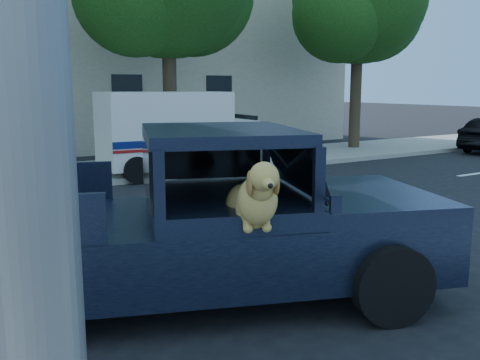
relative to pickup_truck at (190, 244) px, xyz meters
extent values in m
plane|color=black|center=(-0.59, 0.66, -0.70)|extent=(120.00, 120.00, 0.00)
cube|color=gray|center=(-0.59, 9.86, -0.63)|extent=(60.00, 4.00, 0.15)
cylinder|color=#332619|center=(4.41, 10.26, 1.50)|extent=(0.44, 0.44, 4.40)
cylinder|color=#332619|center=(12.41, 10.26, 1.50)|extent=(0.44, 0.44, 4.40)
sphere|color=black|center=(11.21, 9.96, 4.50)|extent=(3.60, 3.60, 3.60)
sphere|color=black|center=(13.41, 10.56, 4.80)|extent=(4.00, 4.00, 4.00)
cube|color=beige|center=(2.41, 17.16, 3.80)|extent=(26.00, 6.00, 9.00)
cube|color=black|center=(0.10, -0.01, 0.00)|extent=(6.22, 4.06, 0.74)
cube|color=black|center=(2.04, -0.70, 0.46)|extent=(2.33, 2.67, 0.18)
cube|color=black|center=(0.36, -0.10, 1.31)|extent=(2.35, 2.60, 0.13)
cube|color=black|center=(1.21, -0.41, 0.92)|extent=(0.92, 1.90, 0.63)
cube|color=black|center=(0.40, -0.65, 0.21)|extent=(0.79, 0.79, 0.42)
cube|color=black|center=(0.73, -1.72, 0.73)|extent=(0.12, 0.09, 0.18)
cube|color=silver|center=(3.92, 8.67, -0.13)|extent=(4.50, 2.25, 0.52)
cube|color=silver|center=(3.50, 8.70, 0.92)|extent=(3.67, 2.20, 1.57)
cube|color=silver|center=(5.64, 8.57, 0.50)|extent=(1.06, 1.99, 0.73)
cube|color=#0B1754|center=(3.44, 7.70, 0.34)|extent=(3.55, 0.24, 0.19)
cube|color=#9E0F0F|center=(3.44, 7.70, 0.17)|extent=(3.55, 0.24, 0.07)
cube|color=yellow|center=(-2.43, -3.65, 1.80)|extent=(0.20, 0.03, 0.49)
camera|label=1|loc=(-2.72, -5.54, 1.86)|focal=40.00mm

